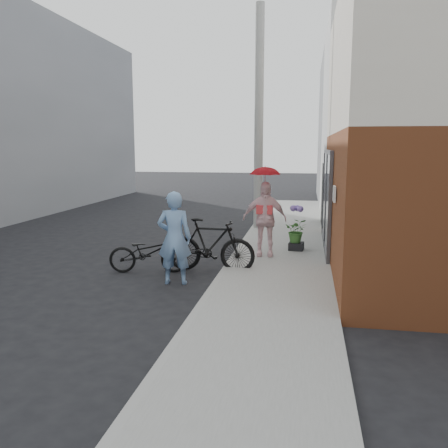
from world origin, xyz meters
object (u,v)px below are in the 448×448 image
(bike_left, at_px, (148,252))
(officer, at_px, (174,238))
(bike_right, at_px, (210,245))
(kimono_woman, at_px, (264,219))
(planter, at_px, (296,246))
(utility_pole, at_px, (259,121))

(bike_left, bearing_deg, officer, -142.80)
(bike_left, xyz_separation_m, bike_right, (1.32, 0.31, 0.15))
(officer, height_order, kimono_woman, kimono_woman)
(bike_left, height_order, planter, bike_left)
(kimono_woman, xyz_separation_m, planter, (0.75, 0.76, -0.79))
(bike_right, distance_m, kimono_woman, 1.68)
(utility_pole, height_order, bike_right, utility_pole)
(bike_left, bearing_deg, bike_right, -87.88)
(utility_pole, bearing_deg, bike_left, -108.36)
(officer, relative_size, bike_right, 0.95)
(kimono_woman, bearing_deg, utility_pole, 94.44)
(bike_left, distance_m, bike_right, 1.36)
(bike_right, xyz_separation_m, kimono_woman, (1.06, 1.24, 0.42))
(kimono_woman, height_order, planter, kimono_woman)
(utility_pole, relative_size, kimono_woman, 3.94)
(utility_pole, bearing_deg, planter, -67.54)
(bike_right, bearing_deg, planter, -41.00)
(officer, height_order, bike_right, officer)
(utility_pole, height_order, bike_left, utility_pole)
(officer, relative_size, planter, 5.12)
(officer, xyz_separation_m, bike_left, (-0.80, 0.71, -0.48))
(bike_left, relative_size, kimono_woman, 0.95)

